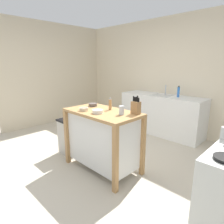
# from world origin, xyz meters

# --- Properties ---
(ground_plane) EXTENTS (6.19, 6.19, 0.00)m
(ground_plane) POSITION_xyz_m (0.00, 0.00, 0.00)
(ground_plane) COLOR #BCB29E
(ground_plane) RESTS_ON ground
(wall_back) EXTENTS (5.19, 0.10, 2.60)m
(wall_back) POSITION_xyz_m (0.00, 2.39, 1.30)
(wall_back) COLOR beige
(wall_back) RESTS_ON ground
(wall_left) EXTENTS (0.10, 2.99, 2.60)m
(wall_left) POSITION_xyz_m (-2.59, 0.89, 1.30)
(wall_left) COLOR beige
(wall_left) RESTS_ON ground
(kitchen_island) EXTENTS (1.12, 0.62, 0.91)m
(kitchen_island) POSITION_xyz_m (0.23, 0.03, 0.51)
(kitchen_island) COLOR #AD7F4C
(kitchen_island) RESTS_ON ground
(knife_block) EXTENTS (0.11, 0.09, 0.25)m
(knife_block) POSITION_xyz_m (0.67, 0.24, 1.00)
(knife_block) COLOR #9E7042
(knife_block) RESTS_ON kitchen_island
(bowl_ceramic_wide) EXTENTS (0.15, 0.15, 0.05)m
(bowl_ceramic_wide) POSITION_xyz_m (0.27, -0.10, 0.94)
(bowl_ceramic_wide) COLOR silver
(bowl_ceramic_wide) RESTS_ON kitchen_island
(bowl_stoneware_deep) EXTENTS (0.13, 0.13, 0.05)m
(bowl_stoneware_deep) POSITION_xyz_m (-0.12, 0.14, 0.93)
(bowl_stoneware_deep) COLOR #564C47
(bowl_stoneware_deep) RESTS_ON kitchen_island
(bowl_ceramic_small) EXTENTS (0.13, 0.13, 0.05)m
(bowl_ceramic_small) POSITION_xyz_m (0.02, -0.15, 0.93)
(bowl_ceramic_small) COLOR beige
(bowl_ceramic_small) RESTS_ON kitchen_island
(drinking_cup) EXTENTS (0.07, 0.07, 0.12)m
(drinking_cup) POSITION_xyz_m (0.55, 0.07, 0.97)
(drinking_cup) COLOR silver
(drinking_cup) RESTS_ON kitchen_island
(pepper_grinder) EXTENTS (0.04, 0.04, 0.18)m
(pepper_grinder) POSITION_xyz_m (0.24, 0.17, 0.99)
(pepper_grinder) COLOR #AD7F4C
(pepper_grinder) RESTS_ON kitchen_island
(trash_bin) EXTENTS (0.36, 0.28, 0.63)m
(trash_bin) POSITION_xyz_m (-0.58, -0.05, 0.32)
(trash_bin) COLOR #B7B2A8
(trash_bin) RESTS_ON ground
(sink_counter) EXTENTS (1.89, 0.60, 0.89)m
(sink_counter) POSITION_xyz_m (0.02, 2.04, 0.44)
(sink_counter) COLOR silver
(sink_counter) RESTS_ON ground
(sink_faucet) EXTENTS (0.02, 0.02, 0.22)m
(sink_faucet) POSITION_xyz_m (0.02, 2.18, 1.00)
(sink_faucet) COLOR #B7BCC1
(sink_faucet) RESTS_ON sink_counter
(bottle_spray_cleaner) EXTENTS (0.05, 0.05, 0.24)m
(bottle_spray_cleaner) POSITION_xyz_m (0.39, 2.05, 1.00)
(bottle_spray_cleaner) COLOR blue
(bottle_spray_cleaner) RESTS_ON sink_counter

